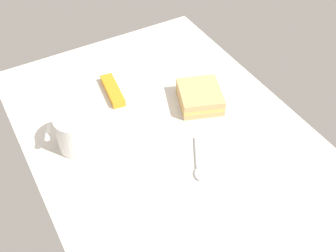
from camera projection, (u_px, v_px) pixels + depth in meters
tabletop at (168, 138)px, 99.66cm from camera, size 90.00×64.00×2.00cm
coffee_mug_black at (77, 131)px, 93.18cm from camera, size 9.55×12.14×9.22cm
sandwich_main at (200, 97)px, 105.32cm from camera, size 14.53×13.84×4.40cm
spoon at (197, 165)px, 91.76cm from camera, size 11.90×7.69×0.80cm
snack_bar at (113, 90)px, 108.96cm from camera, size 12.66×4.85×2.00cm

